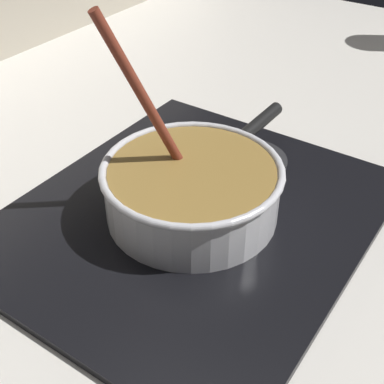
# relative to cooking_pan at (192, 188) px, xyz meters

# --- Properties ---
(ground) EXTENTS (2.40, 1.60, 0.04)m
(ground) POSITION_rel_cooking_pan_xyz_m (-0.07, -0.07, -0.08)
(ground) COLOR beige
(hob_plate) EXTENTS (0.56, 0.48, 0.01)m
(hob_plate) POSITION_rel_cooking_pan_xyz_m (-0.00, -0.00, -0.05)
(hob_plate) COLOR black
(hob_plate) RESTS_ON ground
(burner_ring) EXTENTS (0.19, 0.19, 0.01)m
(burner_ring) POSITION_rel_cooking_pan_xyz_m (-0.00, -0.00, -0.04)
(burner_ring) COLOR #592D0C
(burner_ring) RESTS_ON hob_plate
(spare_burner) EXTENTS (0.13, 0.13, 0.01)m
(spare_burner) POSITION_rel_cooking_pan_xyz_m (0.17, -0.00, -0.04)
(spare_burner) COLOR #262628
(spare_burner) RESTS_ON hob_plate
(cooking_pan) EXTENTS (0.39, 0.26, 0.30)m
(cooking_pan) POSITION_rel_cooking_pan_xyz_m (0.00, 0.00, 0.00)
(cooking_pan) COLOR silver
(cooking_pan) RESTS_ON hob_plate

